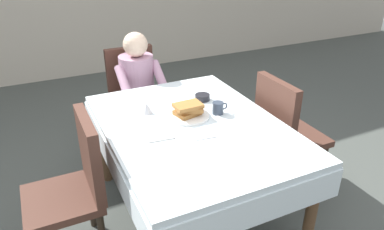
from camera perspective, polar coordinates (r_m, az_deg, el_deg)
name	(u,v)px	position (r m, az deg, el deg)	size (l,w,h in m)	color
ground_plane	(193,212)	(2.79, 0.10, -14.99)	(14.00, 14.00, 0.00)	#474C47
dining_table_main	(193,136)	(2.40, 0.11, -3.32)	(1.12, 1.52, 0.74)	silver
chair_diner	(134,92)	(3.43, -9.05, 3.64)	(0.44, 0.45, 0.93)	#4C2D23
diner_person	(139,84)	(3.24, -8.40, 4.93)	(0.40, 0.43, 1.12)	#B2849E
chair_left_side	(76,181)	(2.30, -17.75, -9.89)	(0.45, 0.44, 0.93)	#4C2D23
chair_right_side	(284,128)	(2.84, 14.30, -2.00)	(0.45, 0.44, 0.93)	#4C2D23
plate_breakfast	(189,116)	(2.45, -0.52, -0.15)	(0.28, 0.28, 0.02)	white
breakfast_stack	(188,109)	(2.43, -0.61, 0.99)	(0.21, 0.18, 0.08)	#A36B33
cup_coffee	(218,108)	(2.49, 4.15, 1.12)	(0.11, 0.08, 0.08)	#333D4C
bowl_butter	(202,97)	(2.70, 1.65, 2.80)	(0.11, 0.11, 0.04)	black
syrup_pitcher	(147,108)	(2.51, -7.14, 1.10)	(0.08, 0.08, 0.07)	silver
fork_left_of_plate	(164,124)	(2.37, -4.49, -1.35)	(0.18, 0.01, 0.01)	silver
knife_right_of_plate	(215,113)	(2.51, 3.60, 0.39)	(0.20, 0.01, 0.01)	silver
spoon_near_edge	(207,138)	(2.20, 2.43, -3.64)	(0.15, 0.01, 0.01)	silver
napkin_folded	(159,136)	(2.23, -5.23, -3.28)	(0.17, 0.12, 0.01)	white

